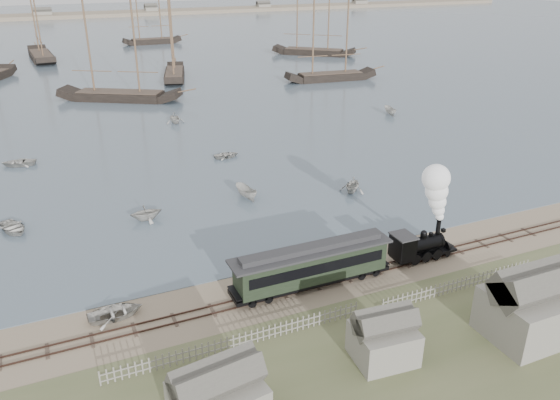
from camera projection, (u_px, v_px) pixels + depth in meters
name	position (u px, v px, depth m)	size (l,w,h in m)	color
ground	(284.00, 279.00, 46.69)	(600.00, 600.00, 0.00)	tan
harbor_water	(83.00, 38.00, 188.94)	(600.00, 336.00, 0.06)	#4A5C6B
rail_track	(294.00, 290.00, 45.00)	(120.00, 1.80, 0.16)	#3C2821
picket_fence_west	(240.00, 347.00, 38.43)	(19.00, 0.10, 1.20)	gray
picket_fence_east	(459.00, 290.00, 45.02)	(15.00, 0.10, 1.20)	gray
shed_mid	(382.00, 358.00, 37.39)	(4.00, 3.50, 3.60)	gray
shed_right	(525.00, 334.00, 39.77)	(6.00, 5.00, 5.10)	gray
far_spit	(66.00, 17.00, 255.90)	(500.00, 20.00, 1.80)	gray
locomotive	(433.00, 218.00, 48.46)	(6.85, 2.56, 8.54)	black
passenger_coach	(312.00, 264.00, 44.74)	(13.90, 2.68, 3.38)	black
beached_dinghy	(116.00, 312.00, 41.51)	(4.12, 2.94, 0.85)	#B9B7B0
rowboat_0	(13.00, 228.00, 54.43)	(4.18, 2.99, 0.87)	#B9B7B0
rowboat_1	(146.00, 212.00, 56.75)	(3.30, 2.85, 1.74)	#B9B7B0
rowboat_2	(246.00, 192.00, 61.99)	(3.68, 1.38, 1.42)	#B9B7B0
rowboat_3	(226.00, 155.00, 74.88)	(3.50, 2.50, 0.72)	#B9B7B0
rowboat_4	(352.00, 185.00, 63.56)	(3.46, 2.98, 1.82)	#B9B7B0
rowboat_5	(390.00, 111.00, 95.36)	(3.57, 1.34, 1.38)	#B9B7B0
rowboat_6	(19.00, 162.00, 71.94)	(4.31, 3.08, 0.89)	#B9B7B0
rowboat_7	(175.00, 118.00, 90.37)	(3.47, 3.00, 1.83)	#B9B7B0
schooner_2	(114.00, 47.00, 101.48)	(23.64, 5.45, 20.00)	black
schooner_3	(171.00, 33.00, 120.65)	(20.05, 4.63, 20.00)	black
schooner_4	(332.00, 34.00, 118.72)	(20.60, 4.75, 20.00)	black
schooner_5	(314.00, 18.00, 151.42)	(23.48, 5.42, 20.00)	black
schooner_7	(35.00, 21.00, 144.35)	(25.00, 5.77, 20.00)	black
schooner_8	(149.00, 11.00, 171.49)	(18.35, 4.23, 20.00)	black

